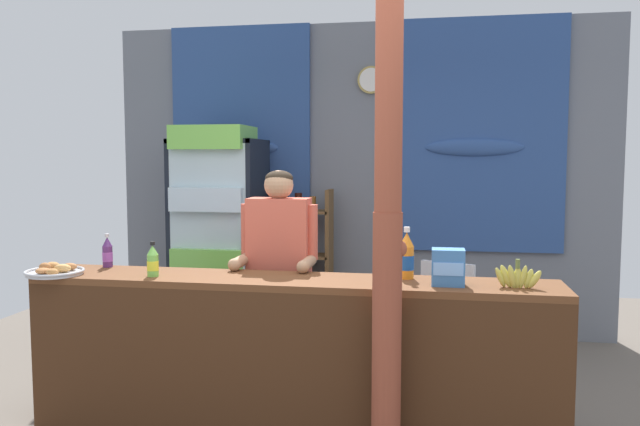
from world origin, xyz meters
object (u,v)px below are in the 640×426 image
Objects in this scene: stall_counter at (288,346)px; shopkeeper at (279,259)px; bottle_shelf_rack at (306,260)px; banana_bunch at (517,277)px; soda_bottle_orange_soda at (407,257)px; pastry_tray at (55,271)px; snack_box_biscuit at (448,267)px; soda_bottle_lime_soda at (153,262)px; soda_bottle_grape_soda at (107,253)px; plastic_lawn_chair at (453,307)px; drink_fridge at (219,225)px; timber_post at (388,223)px.

shopkeeper is at bearing 108.68° from stall_counter.
bottle_shelf_rack is 2.66m from banana_bunch.
shopkeeper reaches higher than stall_counter.
soda_bottle_orange_soda reaches higher than pastry_tray.
banana_bunch is at bearing -0.48° from snack_box_biscuit.
soda_bottle_orange_soda is at bearing 7.57° from soda_bottle_lime_soda.
soda_bottle_orange_soda is (0.66, 0.21, 0.50)m from stall_counter.
bottle_shelf_rack is 2.12m from soda_bottle_grape_soda.
plastic_lawn_chair is at bearing 55.46° from stall_counter.
banana_bunch is at bearing -37.94° from drink_fridge.
snack_box_biscuit is at bearing -93.56° from plastic_lawn_chair.
soda_bottle_orange_soda is at bearing 145.00° from snack_box_biscuit.
stall_counter is 8.99× the size of pastry_tray.
shopkeeper is 1.17m from snack_box_biscuit.
soda_bottle_orange_soda is 2.09m from pastry_tray.
stall_counter is 14.29× the size of soda_bottle_grape_soda.
pastry_tray is (-1.24, -0.57, -0.02)m from shopkeeper.
timber_post is (0.58, -0.26, 0.74)m from stall_counter.
soda_bottle_lime_soda is 0.61× the size of pastry_tray.
soda_bottle_lime_soda reaches higher than banana_bunch.
pastry_tray is (-0.18, -0.31, -0.07)m from soda_bottle_grape_soda.
pastry_tray is (-0.60, -0.05, -0.06)m from soda_bottle_lime_soda.
soda_bottle_grape_soda reaches higher than stall_counter.
soda_bottle_grape_soda reaches higher than snack_box_biscuit.
soda_bottle_lime_soda reaches higher than plastic_lawn_chair.
timber_post reaches higher than plastic_lawn_chair.
bottle_shelf_rack is at bearing 126.87° from banana_bunch.
soda_bottle_lime_soda is at bearing 5.22° from pastry_tray.
soda_bottle_grape_soda is (-1.82, 0.52, -0.28)m from timber_post.
drink_fridge is 5.60× the size of pastry_tray.
banana_bunch is at bearing 2.14° from stall_counter.
bottle_shelf_rack reaches higher than pastry_tray.
drink_fridge is 2.92m from banana_bunch.
bottle_shelf_rack is 2.21m from soda_bottle_orange_soda.
timber_post is 7.98× the size of pastry_tray.
bottle_shelf_rack is 5.20× the size of banana_bunch.
soda_bottle_orange_soda is (0.08, 0.47, -0.24)m from timber_post.
banana_bunch is (2.30, -1.79, -0.06)m from drink_fridge.
soda_bottle_lime_soda is at bearing -178.85° from snack_box_biscuit.
timber_post is 1.43× the size of drink_fridge.
banana_bunch is (1.58, -2.11, 0.29)m from bottle_shelf_rack.
soda_bottle_grape_soda is (-1.24, 0.27, 0.46)m from stall_counter.
timber_post is at bearing -69.35° from bottle_shelf_rack.
timber_post is at bearing -135.33° from snack_box_biscuit.
timber_post is 13.54× the size of snack_box_biscuit.
shopkeeper is 0.82m from soda_bottle_lime_soda.
soda_bottle_lime_soda reaches higher than stall_counter.
soda_bottle_grape_soda is 0.36m from pastry_tray.
snack_box_biscuit reaches higher than pastry_tray.
banana_bunch reaches higher than stall_counter.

